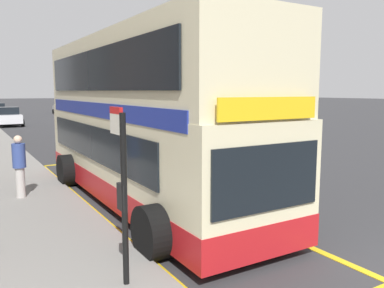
% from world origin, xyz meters
% --- Properties ---
extents(ground_plane, '(260.00, 260.00, 0.00)m').
position_xyz_m(ground_plane, '(0.00, 32.00, 0.00)').
color(ground_plane, '#333335').
extents(double_decker_bus, '(3.23, 10.07, 4.40)m').
position_xyz_m(double_decker_bus, '(-2.46, 7.21, 2.06)').
color(double_decker_bus, beige).
rests_on(double_decker_bus, ground).
extents(bus_bay_markings, '(3.06, 13.12, 0.01)m').
position_xyz_m(bus_bay_markings, '(-2.47, 7.33, 0.01)').
color(bus_bay_markings, gold).
rests_on(bus_bay_markings, ground).
extents(bus_stop_sign, '(0.09, 0.51, 2.62)m').
position_xyz_m(bus_stop_sign, '(-4.68, 2.83, 1.69)').
color(bus_stop_sign, black).
rests_on(bus_stop_sign, pavement_near).
extents(parked_car_white_distant, '(2.09, 4.20, 1.62)m').
position_xyz_m(parked_car_white_distant, '(-3.02, 34.21, 0.80)').
color(parked_car_white_distant, silver).
rests_on(parked_car_white_distant, ground).
extents(parked_car_silver_kerbside, '(2.09, 4.20, 1.62)m').
position_xyz_m(parked_car_silver_kerbside, '(5.01, 49.77, 0.80)').
color(parked_car_silver_kerbside, '#B2B5BA').
rests_on(parked_car_silver_kerbside, ground).
extents(pedestrian_further_back, '(0.34, 0.34, 1.68)m').
position_xyz_m(pedestrian_further_back, '(-5.36, 8.72, 1.05)').
color(pedestrian_further_back, '#B7B2AD').
rests_on(pedestrian_further_back, pavement_near).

